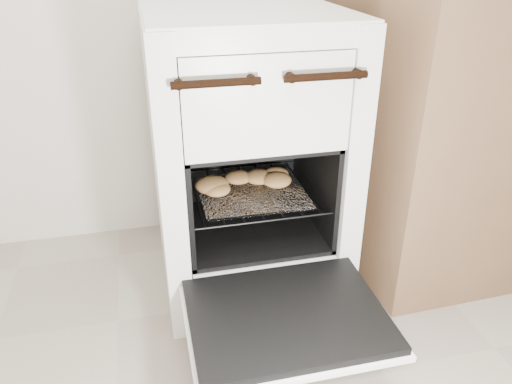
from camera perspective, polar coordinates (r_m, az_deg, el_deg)
stove at (r=1.50m, az=-1.15°, el=3.75°), size 0.54×0.60×0.82m
oven_door at (r=1.24m, az=3.50°, el=-14.08°), size 0.48×0.38×0.03m
oven_rack at (r=1.48m, az=-0.63°, el=0.08°), size 0.39×0.38×0.01m
foil_sheet at (r=1.46m, az=-0.48°, el=-0.05°), size 0.30×0.27×0.01m
baked_rolls at (r=1.48m, az=-1.28°, el=1.33°), size 0.30×0.18×0.04m
counter at (r=1.83m, az=25.65°, el=8.41°), size 1.00×0.69×0.98m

